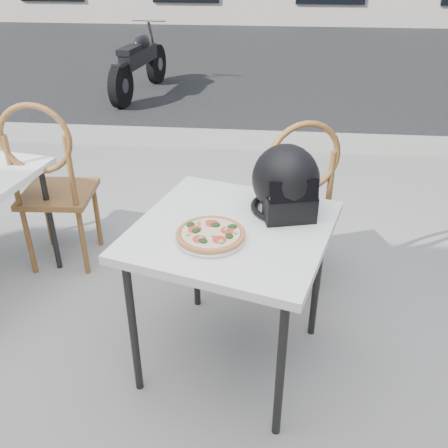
# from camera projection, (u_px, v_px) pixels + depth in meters

# --- Properties ---
(ground) EXTENTS (80.00, 80.00, 0.00)m
(ground) POSITION_uv_depth(u_px,v_px,m) (170.00, 353.00, 2.57)
(ground) COLOR gray
(ground) RESTS_ON ground
(street_asphalt) EXTENTS (30.00, 8.00, 0.00)m
(street_asphalt) POSITION_uv_depth(u_px,v_px,m) (247.00, 61.00, 8.61)
(street_asphalt) COLOR black
(street_asphalt) RESTS_ON ground
(curb) EXTENTS (30.00, 0.25, 0.12)m
(curb) POSITION_uv_depth(u_px,v_px,m) (225.00, 139.00, 5.13)
(curb) COLOR #97958E
(curb) RESTS_ON ground
(cafe_table_main) EXTENTS (1.01, 1.01, 0.77)m
(cafe_table_main) POSITION_uv_depth(u_px,v_px,m) (232.00, 240.00, 2.19)
(cafe_table_main) COLOR white
(cafe_table_main) RESTS_ON ground
(plate) EXTENTS (0.29, 0.29, 0.02)m
(plate) POSITION_uv_depth(u_px,v_px,m) (211.00, 238.00, 2.05)
(plate) COLOR white
(plate) RESTS_ON cafe_table_main
(pizza) EXTENTS (0.32, 0.32, 0.04)m
(pizza) POSITION_uv_depth(u_px,v_px,m) (211.00, 234.00, 2.04)
(pizza) COLOR #C17D46
(pizza) RESTS_ON plate
(helmet) EXTENTS (0.37, 0.38, 0.31)m
(helmet) POSITION_uv_depth(u_px,v_px,m) (286.00, 184.00, 2.21)
(helmet) COLOR black
(helmet) RESTS_ON cafe_table_main
(cafe_chair_main) EXTENTS (0.53, 0.53, 1.08)m
(cafe_chair_main) POSITION_uv_depth(u_px,v_px,m) (293.00, 198.00, 2.78)
(cafe_chair_main) COLOR brown
(cafe_chair_main) RESTS_ON ground
(cafe_chair_side) EXTENTS (0.45, 0.45, 1.11)m
(cafe_chair_side) POSITION_uv_depth(u_px,v_px,m) (50.00, 179.00, 2.96)
(cafe_chair_side) COLOR brown
(cafe_chair_side) RESTS_ON ground
(motorcycle) EXTENTS (0.47, 1.80, 0.90)m
(motorcycle) POSITION_uv_depth(u_px,v_px,m) (139.00, 64.00, 6.62)
(motorcycle) COLOR black
(motorcycle) RESTS_ON street_asphalt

